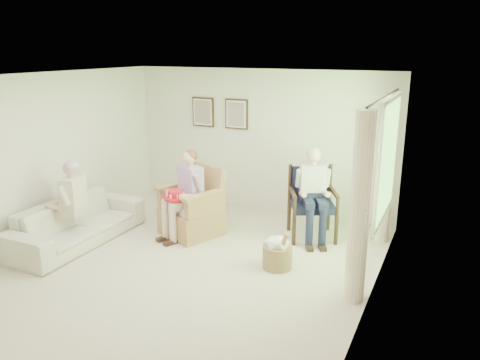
{
  "coord_description": "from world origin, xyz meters",
  "views": [
    {
      "loc": [
        3.25,
        -5.0,
        2.95
      ],
      "look_at": [
        0.4,
        1.07,
        1.05
      ],
      "focal_mm": 35.0,
      "sensor_mm": 36.0,
      "label": 1
    }
  ],
  "objects_px": {
    "sofa": "(77,222)",
    "person_sofa": "(69,199)",
    "hatbox": "(278,252)",
    "wood_armchair": "(314,200)",
    "person_wicker": "(187,188)",
    "wicker_armchair": "(192,213)",
    "person_dark": "(312,188)",
    "red_hat": "(176,196)"
  },
  "relations": [
    {
      "from": "person_sofa",
      "to": "red_hat",
      "type": "height_order",
      "value": "person_sofa"
    },
    {
      "from": "person_dark",
      "to": "red_hat",
      "type": "bearing_deg",
      "value": 178.93
    },
    {
      "from": "wicker_armchair",
      "to": "sofa",
      "type": "distance_m",
      "value": 1.8
    },
    {
      "from": "sofa",
      "to": "hatbox",
      "type": "relative_size",
      "value": 3.73
    },
    {
      "from": "wicker_armchair",
      "to": "person_sofa",
      "type": "relative_size",
      "value": 0.84
    },
    {
      "from": "sofa",
      "to": "hatbox",
      "type": "distance_m",
      "value": 3.18
    },
    {
      "from": "wood_armchair",
      "to": "person_sofa",
      "type": "xyz_separation_m",
      "value": [
        -3.25,
        -1.97,
        0.15
      ]
    },
    {
      "from": "sofa",
      "to": "person_wicker",
      "type": "distance_m",
      "value": 1.78
    },
    {
      "from": "wood_armchair",
      "to": "red_hat",
      "type": "xyz_separation_m",
      "value": [
        -1.92,
        -1.09,
        0.12
      ]
    },
    {
      "from": "person_wicker",
      "to": "red_hat",
      "type": "relative_size",
      "value": 3.77
    },
    {
      "from": "sofa",
      "to": "person_sofa",
      "type": "bearing_deg",
      "value": 180.0
    },
    {
      "from": "sofa",
      "to": "person_wicker",
      "type": "height_order",
      "value": "person_wicker"
    },
    {
      "from": "person_dark",
      "to": "sofa",
      "type": "bearing_deg",
      "value": -179.41
    },
    {
      "from": "sofa",
      "to": "person_sofa",
      "type": "distance_m",
      "value": 0.44
    },
    {
      "from": "person_dark",
      "to": "hatbox",
      "type": "distance_m",
      "value": 1.33
    },
    {
      "from": "wicker_armchair",
      "to": "wood_armchair",
      "type": "bearing_deg",
      "value": 44.96
    },
    {
      "from": "sofa",
      "to": "person_dark",
      "type": "distance_m",
      "value": 3.69
    },
    {
      "from": "wicker_armchair",
      "to": "person_dark",
      "type": "xyz_separation_m",
      "value": [
        1.82,
        0.58,
        0.51
      ]
    },
    {
      "from": "wicker_armchair",
      "to": "person_sofa",
      "type": "distance_m",
      "value": 1.92
    },
    {
      "from": "wicker_armchair",
      "to": "hatbox",
      "type": "xyz_separation_m",
      "value": [
        1.71,
        -0.58,
        -0.11
      ]
    },
    {
      "from": "person_dark",
      "to": "person_wicker",
      "type": "bearing_deg",
      "value": 175.29
    },
    {
      "from": "person_wicker",
      "to": "person_sofa",
      "type": "xyz_separation_m",
      "value": [
        -1.43,
        -1.06,
        -0.06
      ]
    },
    {
      "from": "person_sofa",
      "to": "wicker_armchair",
      "type": "bearing_deg",
      "value": 115.28
    },
    {
      "from": "sofa",
      "to": "person_sofa",
      "type": "relative_size",
      "value": 1.74
    },
    {
      "from": "sofa",
      "to": "hatbox",
      "type": "bearing_deg",
      "value": -80.98
    },
    {
      "from": "wicker_armchair",
      "to": "wood_armchair",
      "type": "height_order",
      "value": "wood_armchair"
    },
    {
      "from": "hatbox",
      "to": "wood_armchair",
      "type": "bearing_deg",
      "value": 85.32
    },
    {
      "from": "person_wicker",
      "to": "hatbox",
      "type": "distance_m",
      "value": 1.85
    },
    {
      "from": "wood_armchair",
      "to": "person_wicker",
      "type": "height_order",
      "value": "person_wicker"
    },
    {
      "from": "person_dark",
      "to": "person_sofa",
      "type": "distance_m",
      "value": 3.71
    },
    {
      "from": "person_sofa",
      "to": "hatbox",
      "type": "height_order",
      "value": "person_sofa"
    },
    {
      "from": "red_hat",
      "to": "wicker_armchair",
      "type": "bearing_deg",
      "value": 73.39
    },
    {
      "from": "wood_armchair",
      "to": "hatbox",
      "type": "height_order",
      "value": "wood_armchair"
    },
    {
      "from": "sofa",
      "to": "wood_armchair",
      "type": "bearing_deg",
      "value": -60.43
    },
    {
      "from": "person_dark",
      "to": "person_sofa",
      "type": "xyz_separation_m",
      "value": [
        -3.25,
        -1.79,
        -0.11
      ]
    },
    {
      "from": "person_sofa",
      "to": "person_wicker",
      "type": "bearing_deg",
      "value": 111.71
    },
    {
      "from": "person_wicker",
      "to": "red_hat",
      "type": "distance_m",
      "value": 0.23
    },
    {
      "from": "person_dark",
      "to": "hatbox",
      "type": "xyz_separation_m",
      "value": [
        -0.11,
        -1.17,
        -0.62
      ]
    },
    {
      "from": "hatbox",
      "to": "person_dark",
      "type": "bearing_deg",
      "value": 84.6
    },
    {
      "from": "wicker_armchair",
      "to": "wood_armchair",
      "type": "xyz_separation_m",
      "value": [
        1.82,
        0.76,
        0.26
      ]
    },
    {
      "from": "hatbox",
      "to": "sofa",
      "type": "bearing_deg",
      "value": -170.98
    },
    {
      "from": "red_hat",
      "to": "hatbox",
      "type": "xyz_separation_m",
      "value": [
        1.81,
        -0.25,
        -0.49
      ]
    }
  ]
}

